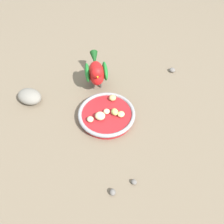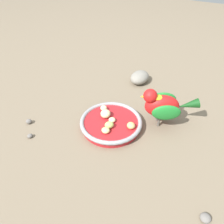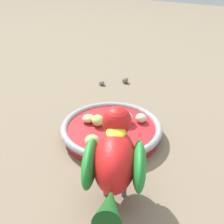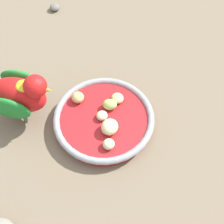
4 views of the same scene
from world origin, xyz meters
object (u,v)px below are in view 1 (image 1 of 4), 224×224
at_px(pebble_1, 113,192).
at_px(parrot, 96,72).
at_px(apple_piece_1, 107,111).
at_px(apple_piece_5, 121,114).
at_px(apple_piece_2, 100,116).
at_px(apple_piece_4, 113,98).
at_px(apple_piece_0, 90,119).
at_px(pebble_0, 134,182).
at_px(apple_piece_3, 115,112).
at_px(pebble_2, 172,70).
at_px(feeding_bowl, 107,115).
at_px(rock_large, 30,97).

bearing_deg(pebble_1, parrot, 117.21).
relative_size(apple_piece_1, apple_piece_5, 0.86).
distance_m(apple_piece_2, pebble_1, 0.28).
bearing_deg(apple_piece_4, parrot, 142.16).
height_order(apple_piece_1, apple_piece_2, apple_piece_2).
height_order(apple_piece_0, apple_piece_4, apple_piece_4).
relative_size(apple_piece_5, pebble_0, 1.51).
distance_m(apple_piece_3, apple_piece_4, 0.07).
bearing_deg(apple_piece_4, apple_piece_0, -108.33).
bearing_deg(apple_piece_0, pebble_0, -37.70).
xyz_separation_m(apple_piece_0, apple_piece_4, (0.04, 0.13, 0.00)).
height_order(apple_piece_2, apple_piece_4, apple_piece_2).
height_order(apple_piece_5, pebble_2, apple_piece_5).
relative_size(feeding_bowl, pebble_1, 10.43).
relative_size(apple_piece_5, pebble_1, 1.34).
distance_m(rock_large, pebble_0, 0.54).
bearing_deg(apple_piece_0, parrot, 105.01).
distance_m(apple_piece_3, parrot, 0.20).
bearing_deg(apple_piece_4, pebble_0, -59.50).
height_order(apple_piece_1, parrot, parrot).
distance_m(pebble_1, pebble_2, 0.64).
bearing_deg(pebble_0, apple_piece_0, 142.30).
height_order(apple_piece_2, rock_large, same).
bearing_deg(rock_large, pebble_0, -21.89).
height_order(feeding_bowl, rock_large, rock_large).
xyz_separation_m(feeding_bowl, parrot, (-0.10, 0.15, 0.07)).
height_order(apple_piece_0, parrot, parrot).
bearing_deg(apple_piece_2, pebble_1, -61.33).
bearing_deg(apple_piece_3, feeding_bowl, -164.21).
distance_m(apple_piece_0, pebble_2, 0.48).
bearing_deg(apple_piece_0, rock_large, 173.41).
distance_m(feeding_bowl, apple_piece_3, 0.04).
relative_size(apple_piece_2, pebble_0, 2.03).
xyz_separation_m(rock_large, pebble_1, (0.45, -0.26, -0.02)).
bearing_deg(apple_piece_0, pebble_1, -53.47).
bearing_deg(apple_piece_0, apple_piece_2, 38.43).
bearing_deg(apple_piece_5, rock_large, -175.63).
bearing_deg(apple_piece_0, apple_piece_1, 52.83).
relative_size(apple_piece_0, pebble_0, 1.31).
xyz_separation_m(apple_piece_4, rock_large, (-0.33, -0.10, -0.01)).
xyz_separation_m(apple_piece_5, parrot, (-0.16, 0.14, 0.05)).
height_order(apple_piece_1, pebble_1, apple_piece_1).
xyz_separation_m(feeding_bowl, apple_piece_1, (-0.00, 0.00, 0.02)).
bearing_deg(apple_piece_3, pebble_0, -58.13).
bearing_deg(apple_piece_4, pebble_1, -70.85).
bearing_deg(apple_piece_1, pebble_2, 61.27).
height_order(feeding_bowl, parrot, parrot).
xyz_separation_m(feeding_bowl, apple_piece_5, (0.06, 0.01, 0.02)).
bearing_deg(apple_piece_4, rock_large, -163.49).
distance_m(apple_piece_4, pebble_0, 0.35).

